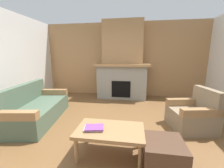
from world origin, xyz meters
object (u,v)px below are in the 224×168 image
object	(u,v)px
armchair	(193,115)
coffee_table	(110,132)
fireplace	(122,65)
couch	(36,109)
ottoman	(163,155)

from	to	relation	value
armchair	coffee_table	distance (m)	1.89
armchair	coffee_table	size ratio (longest dim) A/B	0.89
fireplace	armchair	size ratio (longest dim) A/B	3.02
armchair	couch	bearing A→B (deg)	-177.45
fireplace	coffee_table	distance (m)	3.26
couch	ottoman	world-z (taller)	couch
coffee_table	ottoman	bearing A→B (deg)	-11.36
couch	ottoman	distance (m)	2.86
fireplace	ottoman	xyz separation A→B (m)	(0.84, -3.32, -0.96)
fireplace	couch	size ratio (longest dim) A/B	1.41
couch	armchair	xyz separation A→B (m)	(3.47, 0.15, 0.01)
fireplace	armchair	xyz separation A→B (m)	(1.65, -2.10, -0.87)
fireplace	ottoman	bearing A→B (deg)	-75.79
fireplace	coffee_table	world-z (taller)	fireplace
couch	coffee_table	world-z (taller)	couch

